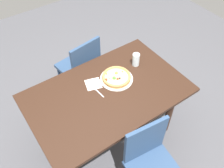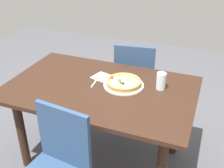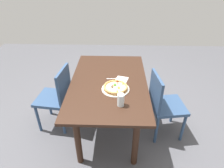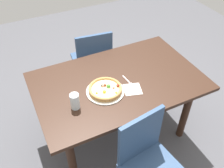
% 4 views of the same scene
% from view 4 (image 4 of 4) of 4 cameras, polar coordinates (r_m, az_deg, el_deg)
% --- Properties ---
extents(ground_plane, '(6.00, 6.00, 0.00)m').
position_cam_4_polar(ground_plane, '(2.69, 1.19, -10.99)').
color(ground_plane, '#4C4C51').
extents(dining_table, '(1.45, 0.92, 0.73)m').
position_cam_4_polar(dining_table, '(2.22, 1.41, -1.13)').
color(dining_table, '#331E14').
rests_on(dining_table, ground).
extents(chair_near, '(0.45, 0.45, 0.88)m').
position_cam_4_polar(chair_near, '(2.79, -4.49, 5.33)').
color(chair_near, navy).
rests_on(chair_near, ground).
extents(chair_far, '(0.45, 0.45, 0.88)m').
position_cam_4_polar(chair_far, '(1.94, 8.39, -17.33)').
color(chair_far, navy).
rests_on(chair_far, ground).
extents(plate, '(0.31, 0.31, 0.01)m').
position_cam_4_polar(plate, '(2.04, -1.54, -1.69)').
color(plate, silver).
rests_on(plate, dining_table).
extents(pizza, '(0.28, 0.28, 0.05)m').
position_cam_4_polar(pizza, '(2.02, -1.53, -1.16)').
color(pizza, '#B78447').
rests_on(pizza, plate).
extents(fork, '(0.03, 0.17, 0.00)m').
position_cam_4_polar(fork, '(2.13, 3.90, 0.47)').
color(fork, silver).
rests_on(fork, dining_table).
extents(drinking_glass, '(0.07, 0.07, 0.13)m').
position_cam_4_polar(drinking_glass, '(1.89, -8.53, -3.93)').
color(drinking_glass, silver).
rests_on(drinking_glass, dining_table).
extents(napkin, '(0.17, 0.17, 0.00)m').
position_cam_4_polar(napkin, '(2.07, 4.74, -1.21)').
color(napkin, white).
rests_on(napkin, dining_table).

